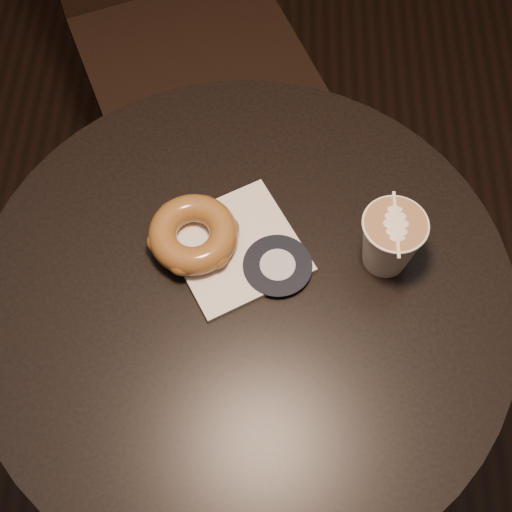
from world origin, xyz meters
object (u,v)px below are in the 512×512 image
pastry_bag (236,248)px  doughnut (193,234)px  latte_cup (390,242)px  cafe_table (246,345)px

pastry_bag → doughnut: bearing=144.6°
latte_cup → pastry_bag: bearing=177.3°
pastry_bag → latte_cup: bearing=-31.6°
pastry_bag → doughnut: doughnut is taller
cafe_table → latte_cup: (0.18, 0.05, 0.24)m
cafe_table → pastry_bag: (-0.01, 0.06, 0.20)m
pastry_bag → latte_cup: latte_cup is taller
doughnut → latte_cup: size_ratio=1.28×
doughnut → pastry_bag: bearing=-6.4°
cafe_table → latte_cup: size_ratio=8.25×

